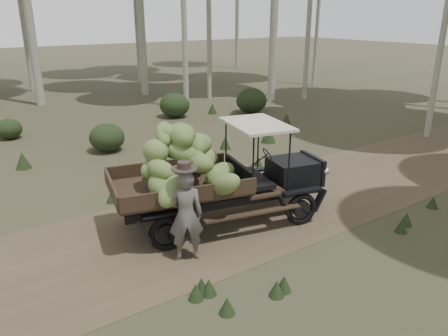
# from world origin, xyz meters

# --- Properties ---
(ground) EXTENTS (120.00, 120.00, 0.00)m
(ground) POSITION_xyz_m (0.00, 0.00, 0.00)
(ground) COLOR #473D2B
(ground) RESTS_ON ground
(dirt_track) EXTENTS (70.00, 4.00, 0.01)m
(dirt_track) POSITION_xyz_m (0.00, 0.00, 0.00)
(dirt_track) COLOR brown
(dirt_track) RESTS_ON ground
(banana_truck) EXTENTS (5.06, 2.71, 2.45)m
(banana_truck) POSITION_xyz_m (0.12, -0.03, 1.40)
(banana_truck) COLOR black
(banana_truck) RESTS_ON ground
(farmer) EXTENTS (0.78, 0.67, 1.97)m
(farmer) POSITION_xyz_m (-0.87, -0.99, 0.93)
(farmer) COLOR #53504C
(farmer) RESTS_ON ground
(undergrowth) EXTENTS (23.34, 22.61, 1.37)m
(undergrowth) POSITION_xyz_m (-0.99, 1.92, 0.53)
(undergrowth) COLOR #233319
(undergrowth) RESTS_ON ground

